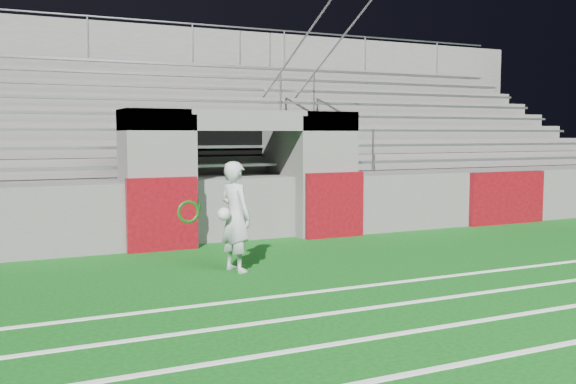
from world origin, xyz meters
TOP-DOWN VIEW (x-y plane):
  - ground at (0.00, 0.00)m, footprint 90.00×90.00m
  - stadium_structure at (0.00, 7.97)m, footprint 26.00×8.48m
  - goalkeeper_with_ball at (-1.21, 0.73)m, footprint 0.62×0.72m
  - hose_coil at (-1.33, 2.93)m, footprint 0.53×0.14m

SIDE VIEW (x-z plane):
  - ground at x=0.00m, z-range 0.00..0.00m
  - hose_coil at x=-1.33m, z-range 0.46..1.04m
  - goalkeeper_with_ball at x=-1.21m, z-range 0.00..1.72m
  - stadium_structure at x=0.00m, z-range -1.22..4.20m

